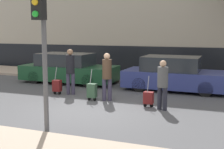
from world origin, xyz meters
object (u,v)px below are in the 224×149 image
at_px(parked_car_1, 174,75).
at_px(traffic_light, 41,30).
at_px(pedestrian_left, 70,69).
at_px(trolley_center, 92,91).
at_px(trolley_right, 148,98).
at_px(pedestrian_center, 107,74).
at_px(pedestrian_right, 163,82).
at_px(trolley_left, 57,86).
at_px(parked_car_0, 68,69).

bearing_deg(parked_car_1, traffic_light, -105.99).
xyz_separation_m(pedestrian_left, trolley_center, (1.27, -0.71, -0.67)).
xyz_separation_m(parked_car_1, trolley_right, (-0.26, -3.27, -0.36)).
distance_m(pedestrian_center, pedestrian_right, 2.24).
relative_size(trolley_left, pedestrian_right, 0.69).
bearing_deg(trolley_right, parked_car_1, 85.50).
height_order(trolley_center, pedestrian_right, pedestrian_right).
bearing_deg(parked_car_1, trolley_right, -94.50).
relative_size(pedestrian_left, traffic_light, 0.51).
relative_size(pedestrian_left, trolley_right, 1.72).
bearing_deg(traffic_light, trolley_left, 117.42).
height_order(pedestrian_right, trolley_right, pedestrian_right).
bearing_deg(pedestrian_center, pedestrian_right, -36.21).
height_order(pedestrian_center, traffic_light, traffic_light).
distance_m(pedestrian_center, trolley_right, 1.83).
bearing_deg(parked_car_0, trolley_center, -49.10).
bearing_deg(trolley_right, pedestrian_center, 167.17).
xyz_separation_m(parked_car_1, pedestrian_right, (0.25, -3.47, 0.24)).
bearing_deg(traffic_light, trolley_center, 96.82).
distance_m(parked_car_0, traffic_light, 7.91).
bearing_deg(pedestrian_left, parked_car_0, 102.91).
height_order(parked_car_0, pedestrian_center, pedestrian_center).
xyz_separation_m(trolley_left, pedestrian_center, (2.30, -0.34, 0.65)).
bearing_deg(pedestrian_left, trolley_center, -47.47).
xyz_separation_m(parked_car_1, traffic_light, (-1.97, -6.88, 1.90)).
distance_m(parked_car_0, trolley_right, 5.98).
relative_size(trolley_right, traffic_light, 0.29).
bearing_deg(trolley_right, pedestrian_right, -22.20).
bearing_deg(parked_car_1, trolley_center, -128.11).
distance_m(pedestrian_left, trolley_right, 3.62).
bearing_deg(traffic_light, parked_car_0, 114.74).
distance_m(pedestrian_right, trolley_right, 0.81).
relative_size(pedestrian_left, pedestrian_center, 1.04).
xyz_separation_m(pedestrian_left, pedestrian_right, (3.94, -1.10, -0.13)).
relative_size(pedestrian_center, trolley_right, 1.65).
bearing_deg(pedestrian_center, trolley_right, -33.92).
bearing_deg(trolley_left, trolley_center, -16.78).
xyz_separation_m(parked_car_0, trolley_right, (4.93, -3.36, -0.35)).
relative_size(trolley_center, pedestrian_right, 0.72).
bearing_deg(trolley_right, parked_car_0, 145.67).
xyz_separation_m(parked_car_1, trolley_left, (-4.21, -2.55, -0.33)).
bearing_deg(pedestrian_right, parked_car_1, 116.41).
height_order(parked_car_1, trolley_left, parked_car_1).
relative_size(parked_car_1, trolley_right, 4.08).
xyz_separation_m(trolley_center, trolley_right, (2.17, -0.18, -0.06)).
distance_m(pedestrian_left, trolley_center, 1.60).
bearing_deg(pedestrian_center, pedestrian_left, 142.83).
relative_size(parked_car_0, pedestrian_left, 2.56).
distance_m(parked_car_1, pedestrian_right, 3.49).
bearing_deg(traffic_light, trolley_right, 64.61).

